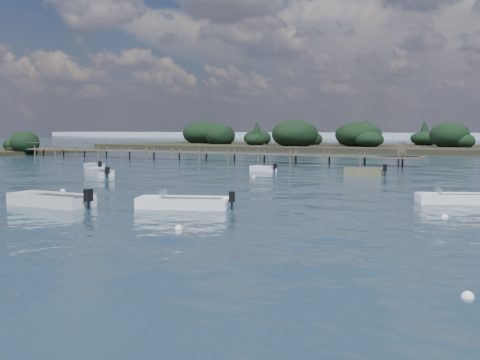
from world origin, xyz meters
The scene contains 15 objects.
ground centered at (0.00, 60.00, 0.00)m, with size 400.00×400.00×0.00m, color #152633.
dinghy_mid_white_b centered at (14.79, 16.92, 0.15)m, with size 4.42×3.26×1.11m.
dinghy_mid_white_a centered at (2.79, 7.88, 0.15)m, with size 5.06×3.38×1.18m.
tender_far_grey centered at (-22.65, 28.80, 0.15)m, with size 3.30×2.46×1.08m.
dinghy_mid_grey centered at (-3.84, 5.18, 0.18)m, with size 5.17×1.87×1.30m.
tender_far_grey_b centered at (4.08, 34.26, 0.18)m, with size 3.77×1.83×1.27m.
tender_far_white centered at (-5.88, 34.12, 0.14)m, with size 3.00×1.65×1.01m.
dinghy_extra_a centered at (-15.72, 21.93, 0.16)m, with size 4.77×3.74×1.20m.
buoy_b centered at (6.41, 2.34, 0.00)m, with size 0.32×0.32×0.32m, color white.
buoy_c centered at (-8.90, 10.98, 0.00)m, with size 0.32×0.32×0.32m, color white.
buoy_d centered at (15.32, 10.97, 0.00)m, with size 0.32×0.32×0.32m, color white.
buoy_e centered at (-3.32, 27.33, 0.00)m, with size 0.32×0.32×0.32m, color white.
buoy_extra_a centered at (18.32, -2.48, 0.00)m, with size 0.32×0.32×0.32m, color white.
jetty centered at (-21.74, 47.99, 0.98)m, with size 64.50×3.20×3.40m.
distant_haze centered at (-90.00, 230.00, 0.00)m, with size 280.00×20.00×2.40m, color #91A3B3.
Camera 1 is at (20.46, -17.68, 4.09)m, focal length 45.00 mm.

